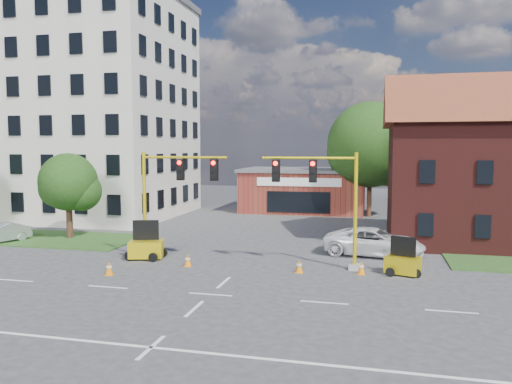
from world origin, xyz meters
The scene contains 15 objects.
ground centered at (0.00, 0.00, 0.00)m, with size 120.00×120.00×0.00m, color #3B3B3D.
lane_markings centered at (0.00, -3.00, 0.01)m, with size 60.00×36.00×0.01m, color white, non-canonical shape.
office_block centered at (-20.00, 21.90, 10.31)m, with size 18.40×15.40×20.60m.
brick_shop centered at (0.00, 29.98, 2.16)m, with size 12.40×8.40×4.30m.
tree_large centered at (6.90, 27.08, 6.42)m, with size 8.33×7.93×10.67m.
tree_nw_front centered at (-13.79, 10.58, 3.85)m, with size 4.25×4.05×6.05m.
signal_mast_west centered at (-4.36, 6.00, 3.92)m, with size 5.30×0.60×6.20m.
signal_mast_east centered at (4.36, 6.00, 3.92)m, with size 5.30×0.60×6.20m.
trailer_west centered at (-5.88, 5.85, 0.68)m, with size 2.18×1.76×2.16m.
trailer_east centered at (8.43, 5.56, 0.58)m, with size 1.91×1.57×1.86m.
cone_a centered at (-6.07, 2.00, 0.34)m, with size 0.40×0.40×0.70m.
cone_b centered at (-2.85, 4.66, 0.34)m, with size 0.40×0.40×0.70m.
cone_c centered at (6.37, 5.09, 0.34)m, with size 0.40×0.40×0.70m.
cone_d centered at (3.24, 4.69, 0.34)m, with size 0.40×0.40×0.70m.
pickup_white centered at (6.99, 9.84, 0.82)m, with size 2.72×5.90×1.64m, color white.
Camera 1 is at (6.93, -20.41, 6.47)m, focal length 35.00 mm.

